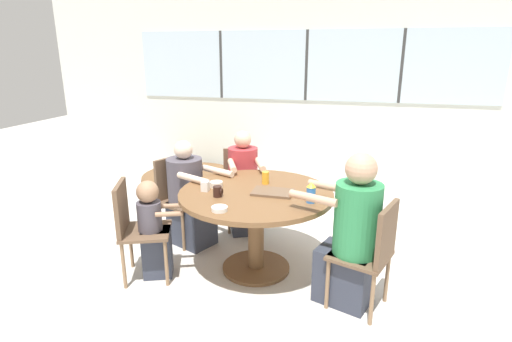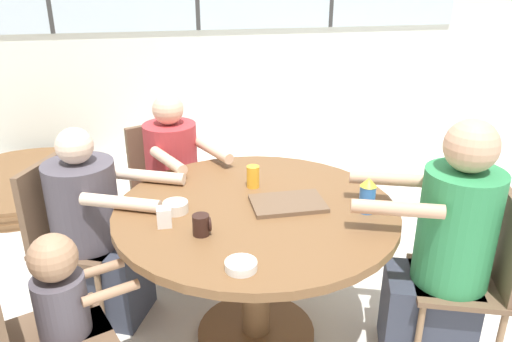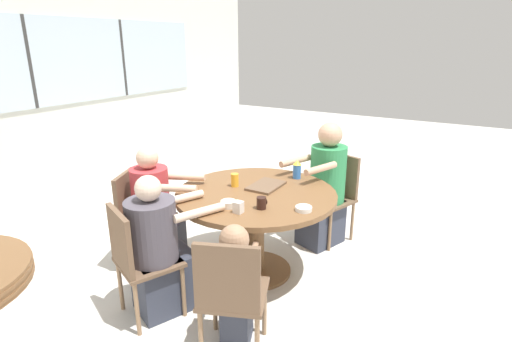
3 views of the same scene
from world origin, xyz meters
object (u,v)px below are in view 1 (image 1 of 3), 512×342
object	(u,v)px
chair_for_toddler	(134,223)
bowl_white_shallow	(216,184)
person_man_blue_shirt	(244,187)
folded_table_stack	(190,180)
chair_for_man_teal_shirt	(373,248)
person_woman_green_shirt	(189,199)
sippy_cup	(311,192)
bowl_cereal	(220,209)
person_toddler	(154,231)
milk_carton_small	(205,186)
chair_for_man_blue_shirt	(242,180)
chair_for_woman_green_shirt	(177,192)
juice_glass	(265,178)
coffee_mug	(218,191)
person_man_teal_shirt	(351,238)

from	to	relation	value
chair_for_toddler	bowl_white_shallow	world-z (taller)	chair_for_toddler
person_man_blue_shirt	folded_table_stack	size ratio (longest dim) A/B	0.78
person_man_blue_shirt	chair_for_man_teal_shirt	bearing A→B (deg)	115.47
person_woman_green_shirt	sippy_cup	distance (m)	1.40
chair_for_man_teal_shirt	bowl_white_shallow	bearing A→B (deg)	94.23
bowl_white_shallow	bowl_cereal	distance (m)	0.55
person_man_blue_shirt	person_toddler	size ratio (longest dim) A/B	1.26
milk_carton_small	bowl_white_shallow	distance (m)	0.13
chair_for_man_blue_shirt	chair_for_woman_green_shirt	bearing A→B (deg)	21.32
chair_for_toddler	folded_table_stack	distance (m)	2.55
chair_for_man_teal_shirt	person_man_blue_shirt	distance (m)	1.73
sippy_cup	bowl_white_shallow	distance (m)	0.86
juice_glass	bowl_cereal	distance (m)	0.73
chair_for_man_blue_shirt	bowl_cereal	world-z (taller)	chair_for_man_blue_shirt
coffee_mug	chair_for_woman_green_shirt	bearing A→B (deg)	137.58
person_man_blue_shirt	person_man_teal_shirt	size ratio (longest dim) A/B	0.91
bowl_white_shallow	milk_carton_small	bearing A→B (deg)	-113.34
chair_for_woman_green_shirt	person_man_teal_shirt	world-z (taller)	person_man_teal_shirt
chair_for_toddler	juice_glass	world-z (taller)	chair_for_toddler
milk_carton_small	bowl_white_shallow	size ratio (longest dim) A/B	0.75
person_toddler	folded_table_stack	distance (m)	2.52
chair_for_man_blue_shirt	folded_table_stack	size ratio (longest dim) A/B	0.61
chair_for_man_teal_shirt	juice_glass	xyz separation A→B (m)	(-0.94, 0.57, 0.29)
chair_for_man_teal_shirt	bowl_cereal	world-z (taller)	chair_for_man_teal_shirt
chair_for_woman_green_shirt	sippy_cup	bearing A→B (deg)	92.39
chair_for_woman_green_shirt	bowl_cereal	bearing A→B (deg)	64.93
sippy_cup	juice_glass	xyz separation A→B (m)	(-0.45, 0.36, -0.03)
chair_for_man_blue_shirt	bowl_white_shallow	world-z (taller)	chair_for_man_blue_shirt
chair_for_man_blue_shirt	chair_for_man_teal_shirt	world-z (taller)	same
sippy_cup	juice_glass	world-z (taller)	sippy_cup
person_man_teal_shirt	person_toddler	xyz separation A→B (m)	(-1.62, -0.03, -0.12)
person_man_blue_shirt	bowl_white_shallow	bearing A→B (deg)	64.80
person_toddler	sippy_cup	size ratio (longest dim) A/B	5.19
milk_carton_small	person_man_teal_shirt	bearing A→B (deg)	-8.84
juice_glass	bowl_white_shallow	xyz separation A→B (m)	(-0.39, -0.20, -0.03)
person_woman_green_shirt	milk_carton_small	bearing A→B (deg)	63.18
person_toddler	folded_table_stack	bearing A→B (deg)	175.21
chair_for_woman_green_shirt	chair_for_man_teal_shirt	bearing A→B (deg)	91.96
person_man_blue_shirt	juice_glass	size ratio (longest dim) A/B	9.78
chair_for_woman_green_shirt	chair_for_man_blue_shirt	distance (m)	0.75
person_woman_green_shirt	bowl_white_shallow	bearing A→B (deg)	76.15
bowl_cereal	milk_carton_small	bearing A→B (deg)	124.54
sippy_cup	juice_glass	distance (m)	0.58
chair_for_man_blue_shirt	person_toddler	xyz separation A→B (m)	(-0.39, -1.26, -0.09)
chair_for_man_blue_shirt	person_man_blue_shirt	world-z (taller)	person_man_blue_shirt
chair_for_toddler	person_woman_green_shirt	distance (m)	0.75
person_man_blue_shirt	sippy_cup	size ratio (longest dim) A/B	6.52
juice_glass	folded_table_stack	size ratio (longest dim) A/B	0.08
person_woman_green_shirt	juice_glass	xyz separation A→B (m)	(0.81, -0.12, 0.33)
chair_for_toddler	person_toddler	xyz separation A→B (m)	(0.15, 0.06, -0.09)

